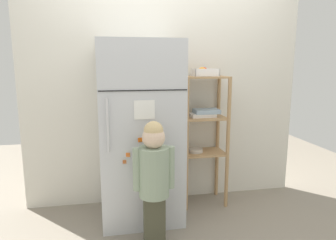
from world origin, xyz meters
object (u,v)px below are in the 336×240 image
(child_standing, at_px, (154,172))
(fruit_bin, at_px, (204,72))
(pantry_shelf_unit, at_px, (203,127))
(refrigerator, at_px, (140,132))

(child_standing, height_order, fruit_bin, fruit_bin)
(pantry_shelf_unit, bearing_deg, refrigerator, -166.09)
(child_standing, relative_size, fruit_bin, 4.14)
(refrigerator, distance_m, fruit_bin, 0.85)
(child_standing, xyz_separation_m, pantry_shelf_unit, (0.59, 0.65, 0.20))
(refrigerator, xyz_separation_m, child_standing, (0.05, -0.49, -0.20))
(refrigerator, distance_m, child_standing, 0.54)
(pantry_shelf_unit, distance_m, fruit_bin, 0.54)
(child_standing, bearing_deg, fruit_bin, 47.68)
(child_standing, relative_size, pantry_shelf_unit, 0.77)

